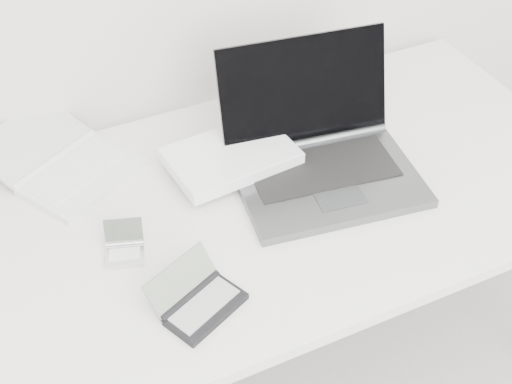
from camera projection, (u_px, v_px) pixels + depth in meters
name	position (u px, v px, depth m)	size (l,w,h in m)	color
desk	(260.00, 212.00, 1.65)	(1.60, 0.80, 0.73)	white
laptop_large	(293.00, 155.00, 1.66)	(0.57, 0.43, 0.27)	#595B5E
netbook_open_white	(66.00, 166.00, 1.68)	(0.39, 0.42, 0.07)	white
pda_silver	(125.00, 249.00, 1.48)	(0.10, 0.11, 0.06)	silver
palmtop_charcoal	(199.00, 301.00, 1.38)	(0.20, 0.18, 0.08)	black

